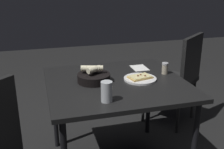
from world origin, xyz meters
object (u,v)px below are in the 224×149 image
pepper_shaker (165,69)px  pizza_plate (140,78)px  beer_glass (107,93)px  dining_table (116,90)px  bread_basket (94,77)px  chair_far (179,74)px

pepper_shaker → pizza_plate: bearing=-72.6°
pizza_plate → beer_glass: 0.44m
dining_table → beer_glass: 0.36m
bread_basket → chair_far: (-0.48, 0.95, -0.23)m
bread_basket → beer_glass: (0.34, 0.01, 0.02)m
pizza_plate → chair_far: (-0.53, 0.61, -0.20)m
dining_table → pizza_plate: pizza_plate is taller
beer_glass → pepper_shaker: bearing=123.2°
pizza_plate → chair_far: chair_far is taller
pizza_plate → chair_far: size_ratio=0.26×
beer_glass → chair_far: bearing=131.1°
dining_table → pepper_shaker: size_ratio=11.18×
bread_basket → pepper_shaker: (-0.02, 0.56, -0.00)m
dining_table → pepper_shaker: bearing=97.9°
dining_table → pepper_shaker: 0.42m
pizza_plate → bread_basket: size_ratio=1.01×
pepper_shaker → beer_glass: bearing=-56.8°
pizza_plate → bread_basket: (-0.05, -0.33, 0.03)m
dining_table → chair_far: 0.95m
pizza_plate → chair_far: bearing=130.7°
dining_table → pizza_plate: size_ratio=4.14×
bread_basket → pepper_shaker: 0.57m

